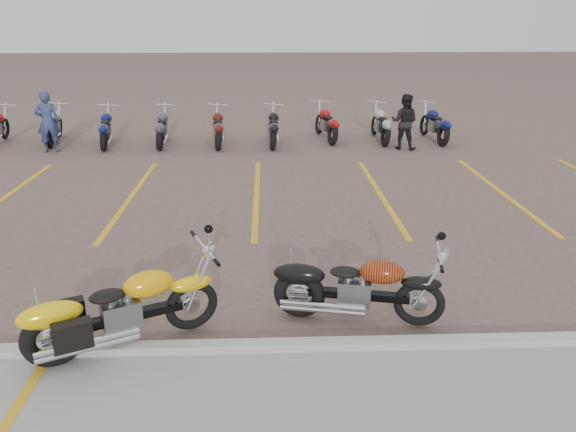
% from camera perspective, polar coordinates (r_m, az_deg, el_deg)
% --- Properties ---
extents(ground, '(100.00, 100.00, 0.00)m').
position_cam_1_polar(ground, '(8.52, -3.60, -6.09)').
color(ground, '#6C594D').
rests_on(ground, ground).
extents(curb, '(60.00, 0.18, 0.12)m').
position_cam_1_polar(curb, '(6.75, -3.97, -13.11)').
color(curb, '#ADAAA3').
rests_on(curb, ground).
extents(parking_stripes, '(38.00, 5.50, 0.01)m').
position_cam_1_polar(parking_stripes, '(12.24, -3.21, 2.18)').
color(parking_stripes, gold).
rests_on(parking_stripes, ground).
extents(yellow_cruiser, '(2.12, 1.12, 0.94)m').
position_cam_1_polar(yellow_cruiser, '(6.87, -16.75, -9.40)').
color(yellow_cruiser, black).
rests_on(yellow_cruiser, ground).
extents(flame_cruiser, '(2.14, 0.58, 0.89)m').
position_cam_1_polar(flame_cruiser, '(7.19, 6.72, -7.46)').
color(flame_cruiser, black).
rests_on(flame_cruiser, ground).
extents(person_a, '(0.71, 0.55, 1.71)m').
position_cam_1_polar(person_a, '(17.28, -23.23, 8.80)').
color(person_a, navy).
rests_on(person_a, ground).
extents(person_b, '(0.95, 0.87, 1.58)m').
position_cam_1_polar(person_b, '(16.60, 11.75, 9.35)').
color(person_b, black).
rests_on(person_b, ground).
extents(bg_bike_row, '(15.69, 2.05, 1.10)m').
position_cam_1_polar(bg_bike_row, '(17.33, -9.99, 9.09)').
color(bg_bike_row, black).
rests_on(bg_bike_row, ground).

